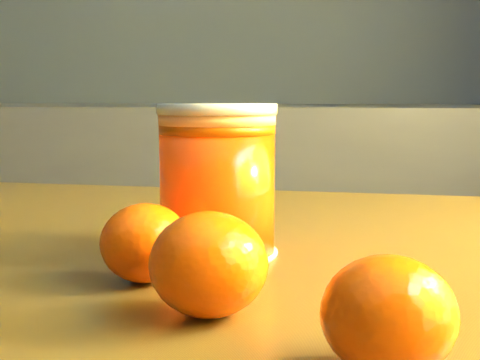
{
  "coord_description": "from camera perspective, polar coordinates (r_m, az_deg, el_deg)",
  "views": [
    {
      "loc": [
        1.07,
        -0.33,
        0.93
      ],
      "look_at": [
        1.03,
        0.16,
        0.87
      ],
      "focal_mm": 50.0,
      "sensor_mm": 36.0,
      "label": 1
    }
  ],
  "objects": [
    {
      "name": "juice_glass",
      "position": [
        0.49,
        -1.95,
        -0.1
      ],
      "size": [
        0.09,
        0.09,
        0.11
      ],
      "rotation": [
        0.0,
        0.0,
        -0.19
      ],
      "color": "#FF3B05",
      "rests_on": "table"
    },
    {
      "name": "orange_front",
      "position": [
        0.36,
        -2.69,
        -7.19
      ],
      "size": [
        0.07,
        0.07,
        0.06
      ],
      "primitive_type": "ellipsoid",
      "rotation": [
        0.0,
        0.0,
        0.08
      ],
      "color": "#FF5105",
      "rests_on": "table"
    },
    {
      "name": "orange_back",
      "position": [
        0.43,
        -8.09,
        -5.33
      ],
      "size": [
        0.07,
        0.07,
        0.05
      ],
      "primitive_type": "ellipsoid",
      "rotation": [
        0.0,
        0.0,
        0.26
      ],
      "color": "#FF5105",
      "rests_on": "table"
    },
    {
      "name": "orange_extra",
      "position": [
        0.29,
        12.57,
        -11.19
      ],
      "size": [
        0.08,
        0.08,
        0.05
      ],
      "primitive_type": "ellipsoid",
      "rotation": [
        0.0,
        0.0,
        0.37
      ],
      "color": "#FF5105",
      "rests_on": "table"
    }
  ]
}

